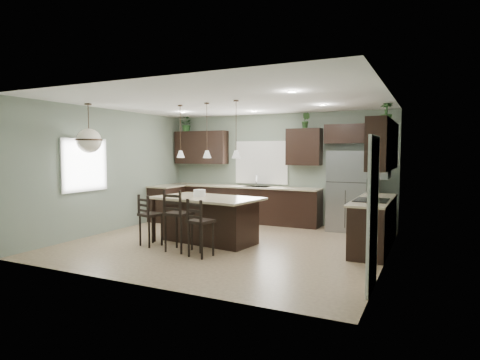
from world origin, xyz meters
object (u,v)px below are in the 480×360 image
serving_dish (199,193)px  bar_stool_right (201,228)px  kitchen_island (207,220)px  refrigerator (349,191)px  plant_back_left (187,124)px  bar_stool_left (151,220)px  bar_stool_center (179,220)px

serving_dish → bar_stool_right: (0.64, -1.01, -0.48)m
kitchen_island → serving_dish: bearing=-180.0°
refrigerator → bar_stool_right: 3.98m
plant_back_left → refrigerator: bearing=-1.9°
refrigerator → kitchen_island: refrigerator is taller
bar_stool_left → bar_stool_right: (1.30, -0.27, 0.01)m
kitchen_island → bar_stool_left: bearing=-132.7°
bar_stool_center → bar_stool_right: 0.59m
bar_stool_center → plant_back_left: 4.54m
bar_stool_center → bar_stool_right: size_ratio=1.12×
refrigerator → bar_stool_right: bearing=-118.2°
kitchen_island → serving_dish: (-0.20, 0.03, 0.53)m
bar_stool_center → serving_dish: bearing=95.9°
kitchen_island → bar_stool_center: bearing=-90.4°
bar_stool_left → plant_back_left: size_ratio=2.49×
bar_stool_right → refrigerator: bearing=72.0°
refrigerator → serving_dish: (-2.51, -2.48, 0.07)m
refrigerator → bar_stool_left: (-3.17, -3.21, -0.42)m
kitchen_island → bar_stool_left: bar_stool_left is taller
bar_stool_left → bar_stool_right: 1.33m
serving_dish → plant_back_left: (-2.01, 2.63, 1.61)m
serving_dish → plant_back_left: size_ratio=0.59×
refrigerator → bar_stool_right: size_ratio=1.81×
bar_stool_right → serving_dish: bearing=132.7°
bar_stool_right → bar_stool_center: bearing=175.5°
bar_stool_left → plant_back_left: (-1.35, 3.37, 2.10)m
refrigerator → serving_dish: bearing=-135.3°
plant_back_left → bar_stool_center: bearing=-59.1°
kitchen_island → plant_back_left: bearing=137.7°
kitchen_island → bar_stool_right: (0.44, -0.98, 0.05)m
serving_dish → kitchen_island: bearing=-8.0°
bar_stool_right → plant_back_left: size_ratio=2.53×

